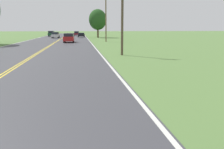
{
  "coord_description": "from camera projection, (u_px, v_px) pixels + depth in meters",
  "views": [
    {
      "loc": [
        4.45,
        -0.7,
        2.69
      ],
      "look_at": [
        5.75,
        8.65,
        0.83
      ],
      "focal_mm": 38.0,
      "sensor_mm": 36.0,
      "label": 1
    }
  ],
  "objects": [
    {
      "name": "utility_pole_midground",
      "position": [
        122.0,
        16.0,
        23.11
      ],
      "size": [
        1.8,
        0.24,
        7.29
      ],
      "color": "brown",
      "rests_on": "ground"
    },
    {
      "name": "car_maroon_van_receding",
      "position": [
        76.0,
        33.0,
        82.65
      ],
      "size": [
        1.8,
        4.42,
        1.56
      ],
      "rotation": [
        0.0,
        0.0,
        -1.56
      ],
      "color": "black",
      "rests_on": "ground"
    },
    {
      "name": "car_black_hatchback_mid_near",
      "position": [
        81.0,
        35.0,
        70.81
      ],
      "size": [
        2.03,
        3.69,
        1.28
      ],
      "rotation": [
        0.0,
        0.0,
        -1.55
      ],
      "color": "black",
      "rests_on": "ground"
    },
    {
      "name": "car_silver_suv_approaching",
      "position": [
        56.0,
        35.0,
        63.62
      ],
      "size": [
        1.92,
        3.98,
        1.6
      ],
      "rotation": [
        0.0,
        0.0,
        1.53
      ],
      "color": "black",
      "rests_on": "ground"
    },
    {
      "name": "car_red_suv_nearest",
      "position": [
        69.0,
        38.0,
        44.42
      ],
      "size": [
        1.95,
        4.37,
        1.71
      ],
      "rotation": [
        0.0,
        0.0,
        -1.59
      ],
      "color": "black",
      "rests_on": "ground"
    },
    {
      "name": "car_dark_green_suv_mid_far",
      "position": [
        51.0,
        34.0,
        74.99
      ],
      "size": [
        1.89,
        4.03,
        1.75
      ],
      "rotation": [
        0.0,
        0.0,
        1.54
      ],
      "color": "black",
      "rests_on": "ground"
    },
    {
      "name": "utility_pole_far",
      "position": [
        106.0,
        18.0,
        46.1
      ],
      "size": [
        1.8,
        0.24,
        8.78
      ],
      "color": "brown",
      "rests_on": "ground"
    },
    {
      "name": "tree_behind_sign",
      "position": [
        98.0,
        20.0,
        66.3
      ],
      "size": [
        4.97,
        4.97,
        7.85
      ],
      "color": "brown",
      "rests_on": "ground"
    }
  ]
}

